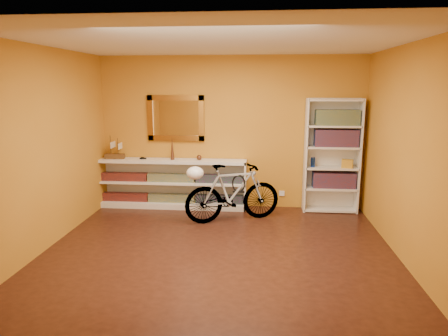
# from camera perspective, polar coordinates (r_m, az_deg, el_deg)

# --- Properties ---
(floor) EXTENTS (4.50, 4.00, 0.01)m
(floor) POSITION_cam_1_polar(r_m,az_deg,el_deg) (5.34, -0.70, -11.62)
(floor) COLOR black
(floor) RESTS_ON ground
(ceiling) EXTENTS (4.50, 4.00, 0.01)m
(ceiling) POSITION_cam_1_polar(r_m,az_deg,el_deg) (4.93, -0.78, 17.46)
(ceiling) COLOR silver
(ceiling) RESTS_ON ground
(back_wall) EXTENTS (4.50, 0.01, 2.60)m
(back_wall) POSITION_cam_1_polar(r_m,az_deg,el_deg) (6.95, 0.99, 5.00)
(back_wall) COLOR #B4711B
(back_wall) RESTS_ON ground
(left_wall) EXTENTS (0.01, 4.00, 2.60)m
(left_wall) POSITION_cam_1_polar(r_m,az_deg,el_deg) (5.67, -24.07, 2.46)
(left_wall) COLOR #B4711B
(left_wall) RESTS_ON ground
(right_wall) EXTENTS (0.01, 4.00, 2.60)m
(right_wall) POSITION_cam_1_polar(r_m,az_deg,el_deg) (5.24, 24.59, 1.75)
(right_wall) COLOR #B4711B
(right_wall) RESTS_ON ground
(gilt_mirror) EXTENTS (0.98, 0.06, 0.78)m
(gilt_mirror) POSITION_cam_1_polar(r_m,az_deg,el_deg) (7.02, -6.84, 7.03)
(gilt_mirror) COLOR brown
(gilt_mirror) RESTS_ON back_wall
(wall_socket) EXTENTS (0.09, 0.02, 0.09)m
(wall_socket) POSITION_cam_1_polar(r_m,az_deg,el_deg) (7.12, 8.20, -3.57)
(wall_socket) COLOR silver
(wall_socket) RESTS_ON back_wall
(console_unit) EXTENTS (2.60, 0.35, 0.85)m
(console_unit) POSITION_cam_1_polar(r_m,az_deg,el_deg) (7.07, -7.44, -2.20)
(console_unit) COLOR silver
(console_unit) RESTS_ON floor
(cd_row_lower) EXTENTS (2.50, 0.13, 0.14)m
(cd_row_lower) POSITION_cam_1_polar(r_m,az_deg,el_deg) (7.12, -7.42, -4.23)
(cd_row_lower) COLOR black
(cd_row_lower) RESTS_ON console_unit
(cd_row_upper) EXTENTS (2.50, 0.13, 0.14)m
(cd_row_upper) POSITION_cam_1_polar(r_m,az_deg,el_deg) (7.03, -7.50, -1.36)
(cd_row_upper) COLOR navy
(cd_row_upper) RESTS_ON console_unit
(model_ship) EXTENTS (0.34, 0.13, 0.40)m
(model_ship) POSITION_cam_1_polar(r_m,az_deg,el_deg) (7.23, -15.28, 2.87)
(model_ship) COLOR #472C13
(model_ship) RESTS_ON console_unit
(toy_car) EXTENTS (0.00, 0.00, 0.00)m
(toy_car) POSITION_cam_1_polar(r_m,az_deg,el_deg) (7.11, -11.41, 1.25)
(toy_car) COLOR black
(toy_car) RESTS_ON console_unit
(bronze_ornament) EXTENTS (0.07, 0.07, 0.39)m
(bronze_ornament) POSITION_cam_1_polar(r_m,az_deg,el_deg) (6.94, -7.34, 2.79)
(bronze_ornament) COLOR #552F1D
(bronze_ornament) RESTS_ON console_unit
(decorative_orb) EXTENTS (0.09, 0.09, 0.09)m
(decorative_orb) POSITION_cam_1_polar(r_m,az_deg,el_deg) (6.88, -3.54, 1.49)
(decorative_orb) COLOR #552F1D
(decorative_orb) RESTS_ON console_unit
(bookcase) EXTENTS (0.90, 0.30, 1.90)m
(bookcase) POSITION_cam_1_polar(r_m,az_deg,el_deg) (6.92, 15.04, 1.64)
(bookcase) COLOR silver
(bookcase) RESTS_ON floor
(book_row_a) EXTENTS (0.70, 0.22, 0.26)m
(book_row_a) POSITION_cam_1_polar(r_m,az_deg,el_deg) (7.01, 15.27, -1.63)
(book_row_a) COLOR maroon
(book_row_a) RESTS_ON bookcase
(book_row_b) EXTENTS (0.70, 0.22, 0.28)m
(book_row_b) POSITION_cam_1_polar(r_m,az_deg,el_deg) (6.89, 15.58, 4.13)
(book_row_b) COLOR maroon
(book_row_b) RESTS_ON bookcase
(book_row_c) EXTENTS (0.70, 0.22, 0.25)m
(book_row_c) POSITION_cam_1_polar(r_m,az_deg,el_deg) (6.85, 15.74, 6.91)
(book_row_c) COLOR navy
(book_row_c) RESTS_ON bookcase
(travel_mug) EXTENTS (0.07, 0.07, 0.16)m
(travel_mug) POSITION_cam_1_polar(r_m,az_deg,el_deg) (6.87, 12.48, 0.82)
(travel_mug) COLOR navy
(travel_mug) RESTS_ON bookcase
(red_tin) EXTENTS (0.15, 0.15, 0.19)m
(red_tin) POSITION_cam_1_polar(r_m,az_deg,el_deg) (6.84, 13.61, 6.76)
(red_tin) COLOR maroon
(red_tin) RESTS_ON bookcase
(yellow_bag) EXTENTS (0.20, 0.17, 0.14)m
(yellow_bag) POSITION_cam_1_polar(r_m,az_deg,el_deg) (6.95, 17.07, 0.59)
(yellow_bag) COLOR #C48D22
(yellow_bag) RESTS_ON bookcase
(bicycle) EXTENTS (0.96, 1.61, 0.92)m
(bicycle) POSITION_cam_1_polar(r_m,az_deg,el_deg) (6.29, 1.28, -3.51)
(bicycle) COLOR silver
(bicycle) RESTS_ON floor
(helmet) EXTENTS (0.26, 0.25, 0.20)m
(helmet) POSITION_cam_1_polar(r_m,az_deg,el_deg) (6.05, -4.12, -0.72)
(helmet) COLOR white
(helmet) RESTS_ON bicycle
(u_lock) EXTENTS (0.21, 0.02, 0.21)m
(u_lock) POSITION_cam_1_polar(r_m,az_deg,el_deg) (6.28, 2.09, -2.23)
(u_lock) COLOR black
(u_lock) RESTS_ON bicycle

